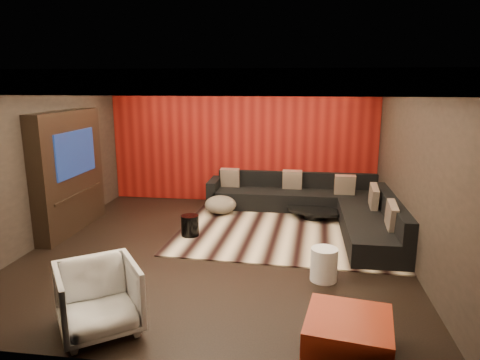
% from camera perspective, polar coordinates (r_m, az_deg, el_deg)
% --- Properties ---
extents(floor, '(6.00, 6.00, 0.02)m').
position_cam_1_polar(floor, '(7.16, -3.10, -9.30)').
color(floor, black).
rests_on(floor, ground).
extents(ceiling, '(6.00, 6.00, 0.02)m').
position_cam_1_polar(ceiling, '(6.63, -3.40, 13.90)').
color(ceiling, silver).
rests_on(ceiling, ground).
extents(wall_back, '(6.00, 0.02, 2.80)m').
position_cam_1_polar(wall_back, '(9.68, 0.25, 5.23)').
color(wall_back, black).
rests_on(wall_back, ground).
extents(wall_left, '(0.02, 6.00, 2.80)m').
position_cam_1_polar(wall_left, '(7.91, -25.18, 2.27)').
color(wall_left, black).
rests_on(wall_left, ground).
extents(wall_right, '(0.02, 6.00, 2.80)m').
position_cam_1_polar(wall_right, '(6.84, 22.34, 1.04)').
color(wall_right, black).
rests_on(wall_right, ground).
extents(red_feature_wall, '(5.98, 0.05, 2.78)m').
position_cam_1_polar(red_feature_wall, '(9.64, 0.22, 5.20)').
color(red_feature_wall, '#6B0C0A').
rests_on(red_feature_wall, ground).
extents(soffit_back, '(6.00, 0.60, 0.22)m').
position_cam_1_polar(soffit_back, '(9.29, -0.01, 12.89)').
color(soffit_back, silver).
rests_on(soffit_back, ground).
extents(soffit_front, '(6.00, 0.60, 0.22)m').
position_cam_1_polar(soffit_front, '(4.02, -11.21, 12.65)').
color(soffit_front, silver).
rests_on(soffit_front, ground).
extents(soffit_left, '(0.60, 4.80, 0.22)m').
position_cam_1_polar(soffit_left, '(7.63, -24.12, 11.79)').
color(soffit_left, silver).
rests_on(soffit_left, ground).
extents(soffit_right, '(0.60, 4.80, 0.22)m').
position_cam_1_polar(soffit_right, '(6.64, 20.65, 12.08)').
color(soffit_right, silver).
rests_on(soffit_right, ground).
extents(cove_back, '(4.80, 0.08, 0.04)m').
position_cam_1_polar(cove_back, '(8.95, -0.32, 12.31)').
color(cove_back, '#FFD899').
rests_on(cove_back, ground).
extents(cove_front, '(4.80, 0.08, 0.04)m').
position_cam_1_polar(cove_front, '(4.34, -9.66, 11.52)').
color(cove_front, '#FFD899').
rests_on(cove_front, ground).
extents(cove_left, '(0.08, 4.80, 0.04)m').
position_cam_1_polar(cove_left, '(7.46, -21.80, 11.30)').
color(cove_left, '#FFD899').
rests_on(cove_left, ground).
extents(cove_right, '(0.08, 4.80, 0.04)m').
position_cam_1_polar(cove_right, '(6.58, 17.64, 11.51)').
color(cove_right, '#FFD899').
rests_on(cove_right, ground).
extents(tv_surround, '(0.30, 2.00, 2.20)m').
position_cam_1_polar(tv_surround, '(8.38, -21.86, 1.01)').
color(tv_surround, black).
rests_on(tv_surround, ground).
extents(tv_screen, '(0.04, 1.30, 0.80)m').
position_cam_1_polar(tv_screen, '(8.24, -21.09, 3.37)').
color(tv_screen, black).
rests_on(tv_screen, ground).
extents(tv_shelf, '(0.04, 1.60, 0.04)m').
position_cam_1_polar(tv_shelf, '(8.39, -20.68, -1.69)').
color(tv_shelf, black).
rests_on(tv_shelf, ground).
extents(rug, '(4.13, 3.18, 0.02)m').
position_cam_1_polar(rug, '(7.94, 6.45, -6.92)').
color(rug, beige).
rests_on(rug, floor).
extents(coffee_table, '(1.47, 1.47, 0.19)m').
position_cam_1_polar(coffee_table, '(8.73, 9.81, -4.45)').
color(coffee_table, black).
rests_on(coffee_table, rug).
extents(drum_stool, '(0.37, 0.37, 0.37)m').
position_cam_1_polar(drum_stool, '(7.69, -6.69, -6.05)').
color(drum_stool, black).
rests_on(drum_stool, rug).
extents(striped_pouf, '(0.86, 0.86, 0.36)m').
position_cam_1_polar(striped_pouf, '(8.93, -2.63, -3.30)').
color(striped_pouf, beige).
rests_on(striped_pouf, rug).
extents(white_side_table, '(0.43, 0.43, 0.47)m').
position_cam_1_polar(white_side_table, '(6.14, 11.12, -10.98)').
color(white_side_table, white).
rests_on(white_side_table, floor).
extents(orange_ottoman, '(0.97, 0.97, 0.38)m').
position_cam_1_polar(orange_ottoman, '(4.75, 14.21, -19.36)').
color(orange_ottoman, maroon).
rests_on(orange_ottoman, floor).
extents(armchair, '(1.17, 1.18, 0.78)m').
position_cam_1_polar(armchair, '(5.08, -18.33, -14.76)').
color(armchair, silver).
rests_on(armchair, floor).
extents(sectional_sofa, '(3.65, 3.50, 0.75)m').
position_cam_1_polar(sectional_sofa, '(8.72, 10.58, -3.51)').
color(sectional_sofa, black).
rests_on(sectional_sofa, floor).
extents(throw_pillows, '(3.27, 2.76, 0.50)m').
position_cam_1_polar(throw_pillows, '(8.62, 10.67, -1.23)').
color(throw_pillows, beige).
rests_on(throw_pillows, sectional_sofa).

